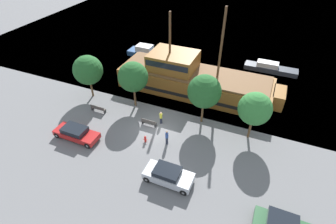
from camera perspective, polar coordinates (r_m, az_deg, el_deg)
ground_plane at (r=29.38m, az=-2.85°, el=-3.71°), size 160.00×160.00×0.00m
water_surface at (r=67.35m, az=14.34°, el=19.79°), size 80.00×80.00×0.00m
pirate_ship at (r=34.85m, az=5.23°, el=7.20°), size 21.16×5.95×11.42m
moored_boat_dockside at (r=44.89m, az=-4.68°, el=12.83°), size 6.50×2.35×1.79m
moored_boat_outer at (r=43.00m, az=21.31°, el=8.94°), size 7.70×1.87×1.41m
parked_car_curb_front at (r=23.92m, az=0.05°, el=-13.60°), size 4.40×1.98×1.44m
parked_car_curb_mid at (r=29.49m, az=-19.37°, el=-4.32°), size 4.92×1.89×1.34m
fire_hydrant at (r=27.66m, az=-4.97°, el=-5.84°), size 0.42×0.25×0.76m
bench_promenade_east at (r=32.69m, az=-14.99°, el=0.75°), size 1.90×0.45×0.85m
bench_promenade_west at (r=29.64m, az=-4.21°, el=-2.21°), size 1.73×0.45×0.85m
pedestrian_walking_near at (r=29.64m, az=-1.54°, el=-1.24°), size 0.32×0.32×1.58m
pedestrian_walking_far at (r=27.04m, az=-0.25°, el=-5.52°), size 0.32×0.32×1.74m
tree_row_east at (r=34.12m, az=-17.04°, el=8.71°), size 3.66×3.66×5.63m
tree_row_mideast at (r=30.94m, az=-7.62°, el=7.58°), size 3.56×3.56×5.85m
tree_row_midwest at (r=28.21m, az=7.92°, el=4.43°), size 3.66×3.66×5.94m
tree_row_west at (r=27.33m, az=18.39°, el=0.67°), size 3.38×3.38×5.50m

